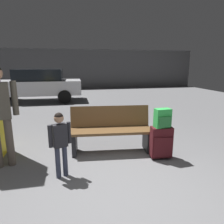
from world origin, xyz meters
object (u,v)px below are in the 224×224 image
object	(u,v)px
child	(60,138)
parked_car_far	(37,84)
backpack_bright	(163,118)
bench	(111,129)
suitcase	(161,142)

from	to	relation	value
child	parked_car_far	size ratio (longest dim) A/B	0.25
backpack_bright	child	distance (m)	1.80
parked_car_far	child	bearing A→B (deg)	-79.72
bench	backpack_bright	xyz separation A→B (m)	(0.83, -0.55, 0.33)
suitcase	bench	bearing A→B (deg)	146.27
backpack_bright	suitcase	bearing A→B (deg)	157.77
suitcase	backpack_bright	xyz separation A→B (m)	(0.00, -0.00, 0.45)
bench	child	distance (m)	1.26
child	parked_car_far	world-z (taller)	parked_car_far
bench	suitcase	world-z (taller)	bench
bench	backpack_bright	world-z (taller)	backpack_bright
bench	suitcase	size ratio (longest dim) A/B	2.72
bench	backpack_bright	size ratio (longest dim) A/B	4.84
bench	parked_car_far	distance (m)	6.71
backpack_bright	parked_car_far	distance (m)	7.52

